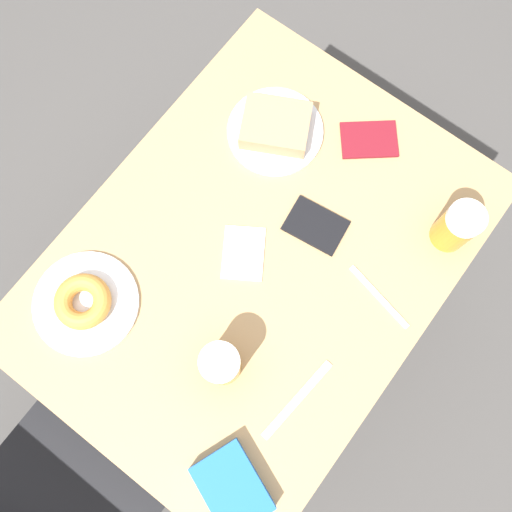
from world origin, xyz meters
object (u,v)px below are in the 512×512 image
at_px(napkin_folded, 243,253).
at_px(knife, 297,400).
at_px(beer_mug_left, 221,364).
at_px(passport_far_edge, 369,140).
at_px(fork, 379,297).
at_px(blue_pouch, 232,488).
at_px(beer_mug_center, 457,227).
at_px(plate_with_cake, 275,128).
at_px(passport_near_edge, 316,226).
at_px(plate_with_donut, 84,302).

distance_m(napkin_folded, knife, 0.32).
bearing_deg(beer_mug_left, passport_far_edge, -85.67).
distance_m(beer_mug_left, knife, 0.18).
xyz_separation_m(fork, blue_pouch, (0.02, 0.48, 0.02)).
relative_size(napkin_folded, blue_pouch, 0.84).
xyz_separation_m(beer_mug_center, fork, (0.04, 0.20, -0.06)).
relative_size(plate_with_cake, beer_mug_left, 1.67).
relative_size(fork, passport_far_edge, 1.10).
height_order(napkin_folded, knife, napkin_folded).
bearing_deg(knife, blue_pouch, 88.82).
relative_size(beer_mug_center, passport_near_edge, 0.95).
distance_m(plate_with_donut, beer_mug_center, 0.78).
relative_size(plate_with_cake, fork, 1.29).
bearing_deg(blue_pouch, plate_with_donut, -12.07).
height_order(napkin_folded, blue_pouch, blue_pouch).
bearing_deg(plate_with_donut, passport_near_edge, -123.55).
bearing_deg(passport_near_edge, passport_far_edge, -84.78).
relative_size(fork, passport_near_edge, 1.24).
bearing_deg(napkin_folded, beer_mug_center, -137.79).
bearing_deg(fork, plate_with_cake, -23.39).
height_order(plate_with_donut, beer_mug_left, beer_mug_left).
bearing_deg(plate_with_cake, fork, 156.61).
bearing_deg(passport_far_edge, blue_pouch, 104.70).
relative_size(napkin_folded, fork, 0.87).
relative_size(napkin_folded, passport_near_edge, 1.07).
relative_size(beer_mug_left, napkin_folded, 0.88).
relative_size(fork, knife, 0.85).
height_order(fork, knife, same).
xyz_separation_m(beer_mug_left, napkin_folded, (0.11, -0.21, -0.06)).
height_order(plate_with_cake, beer_mug_left, beer_mug_left).
xyz_separation_m(passport_near_edge, passport_far_edge, (0.02, -0.24, 0.00)).
bearing_deg(beer_mug_left, fork, -119.20).
relative_size(fork, blue_pouch, 0.96).
height_order(beer_mug_left, beer_mug_center, same).
bearing_deg(passport_far_edge, beer_mug_left, 94.33).
relative_size(knife, blue_pouch, 1.13).
relative_size(beer_mug_left, knife, 0.65).
distance_m(knife, passport_far_edge, 0.59).
bearing_deg(blue_pouch, knife, -91.18).
height_order(plate_with_cake, blue_pouch, plate_with_cake).
height_order(plate_with_donut, knife, plate_with_donut).
xyz_separation_m(plate_with_cake, fork, (-0.40, 0.17, -0.02)).
bearing_deg(blue_pouch, napkin_folded, -55.24).
height_order(knife, blue_pouch, blue_pouch).
height_order(fork, passport_far_edge, passport_far_edge).
bearing_deg(knife, passport_near_edge, -60.22).
relative_size(plate_with_cake, beer_mug_center, 1.67).
relative_size(passport_near_edge, blue_pouch, 0.78).
bearing_deg(fork, napkin_folded, 18.68).
height_order(beer_mug_center, knife, beer_mug_center).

